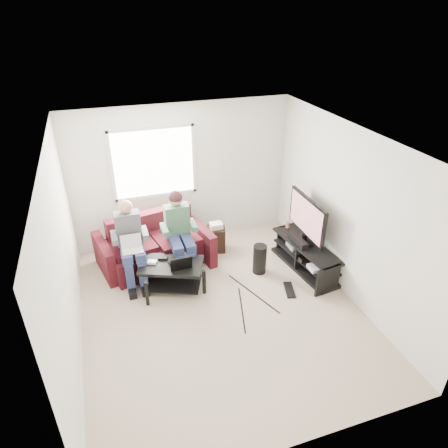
{
  "coord_description": "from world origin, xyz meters",
  "views": [
    {
      "loc": [
        -1.41,
        -4.39,
        4.07
      ],
      "look_at": [
        0.25,
        0.6,
        1.12
      ],
      "focal_mm": 32.0,
      "sensor_mm": 36.0,
      "label": 1
    }
  ],
  "objects_px": {
    "end_table": "(216,238)",
    "sofa": "(154,247)",
    "subwoofer": "(260,259)",
    "coffee_table": "(172,271)",
    "tv": "(307,218)",
    "tv_stand": "(305,258)"
  },
  "relations": [
    {
      "from": "end_table",
      "to": "sofa",
      "type": "bearing_deg",
      "value": -176.48
    },
    {
      "from": "subwoofer",
      "to": "coffee_table",
      "type": "bearing_deg",
      "value": 179.52
    },
    {
      "from": "tv",
      "to": "tv_stand",
      "type": "bearing_deg",
      "value": -88.53
    },
    {
      "from": "subwoofer",
      "to": "end_table",
      "type": "distance_m",
      "value": 1.02
    },
    {
      "from": "subwoofer",
      "to": "tv_stand",
      "type": "bearing_deg",
      "value": -10.99
    },
    {
      "from": "coffee_table",
      "to": "tv_stand",
      "type": "bearing_deg",
      "value": -4.15
    },
    {
      "from": "tv_stand",
      "to": "coffee_table",
      "type": "bearing_deg",
      "value": 175.85
    },
    {
      "from": "tv_stand",
      "to": "subwoofer",
      "type": "height_order",
      "value": "subwoofer"
    },
    {
      "from": "tv",
      "to": "subwoofer",
      "type": "height_order",
      "value": "tv"
    },
    {
      "from": "coffee_table",
      "to": "tv",
      "type": "distance_m",
      "value": 2.36
    },
    {
      "from": "coffee_table",
      "to": "tv_stand",
      "type": "height_order",
      "value": "tv_stand"
    },
    {
      "from": "sofa",
      "to": "end_table",
      "type": "bearing_deg",
      "value": 3.52
    },
    {
      "from": "tv",
      "to": "subwoofer",
      "type": "distance_m",
      "value": 1.05
    },
    {
      "from": "coffee_table",
      "to": "tv",
      "type": "xyz_separation_m",
      "value": [
        2.28,
        -0.07,
        0.59
      ]
    },
    {
      "from": "coffee_table",
      "to": "tv_stand",
      "type": "relative_size",
      "value": 0.73
    },
    {
      "from": "coffee_table",
      "to": "subwoofer",
      "type": "xyz_separation_m",
      "value": [
        1.5,
        -0.01,
        -0.1
      ]
    },
    {
      "from": "coffee_table",
      "to": "end_table",
      "type": "bearing_deg",
      "value": 41.24
    },
    {
      "from": "subwoofer",
      "to": "tv",
      "type": "bearing_deg",
      "value": -3.87
    },
    {
      "from": "tv_stand",
      "to": "tv",
      "type": "xyz_separation_m",
      "value": [
        -0.0,
        0.1,
        0.73
      ]
    },
    {
      "from": "tv_stand",
      "to": "subwoofer",
      "type": "xyz_separation_m",
      "value": [
        -0.79,
        0.15,
        0.04
      ]
    },
    {
      "from": "coffee_table",
      "to": "end_table",
      "type": "relative_size",
      "value": 1.98
    },
    {
      "from": "coffee_table",
      "to": "end_table",
      "type": "height_order",
      "value": "end_table"
    }
  ]
}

